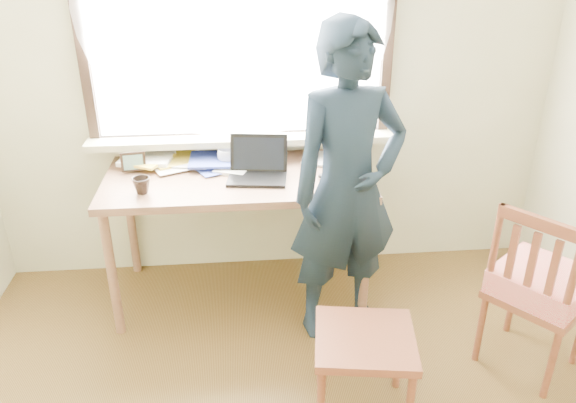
{
  "coord_description": "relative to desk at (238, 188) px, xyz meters",
  "views": [
    {
      "loc": [
        -0.23,
        -1.35,
        2.07
      ],
      "look_at": [
        -0.01,
        0.95,
        0.96
      ],
      "focal_mm": 35.0,
      "sensor_mm": 36.0,
      "label": 1
    }
  ],
  "objects": [
    {
      "name": "work_chair",
      "position": [
        0.54,
        -1.04,
        -0.35
      ],
      "size": [
        0.5,
        0.48,
        0.45
      ],
      "color": "brown",
      "rests_on": "ground"
    },
    {
      "name": "side_chair",
      "position": [
        1.47,
        -0.79,
        -0.24
      ],
      "size": [
        0.59,
        0.59,
        0.93
      ],
      "color": "brown",
      "rests_on": "ground"
    },
    {
      "name": "desk_clutter",
      "position": [
        -0.29,
        0.19,
        0.11
      ],
      "size": [
        0.71,
        0.52,
        0.04
      ],
      "color": "#2F3F99",
      "rests_on": "desk"
    },
    {
      "name": "laptop",
      "position": [
        0.12,
        -0.03,
        0.14
      ],
      "size": [
        0.36,
        0.31,
        0.22
      ],
      "color": "black",
      "rests_on": "desk"
    },
    {
      "name": "room_shell",
      "position": [
        0.22,
        -1.43,
        0.91
      ],
      "size": [
        3.52,
        4.02,
        2.61
      ],
      "color": "beige",
      "rests_on": "ground"
    },
    {
      "name": "picture_frame",
      "position": [
        -0.6,
        0.1,
        0.14
      ],
      "size": [
        0.14,
        0.04,
        0.11
      ],
      "color": "black",
      "rests_on": "desk"
    },
    {
      "name": "person",
      "position": [
        0.57,
        -0.36,
        0.14
      ],
      "size": [
        0.72,
        0.56,
        1.73
      ],
      "primitive_type": "imported",
      "rotation": [
        0.0,
        0.0,
        0.25
      ],
      "color": "black",
      "rests_on": "ground"
    },
    {
      "name": "desk",
      "position": [
        0.0,
        0.0,
        0.0
      ],
      "size": [
        1.51,
        0.76,
        0.81
      ],
      "color": "brown",
      "rests_on": "ground"
    },
    {
      "name": "mouse",
      "position": [
        0.49,
        -0.1,
        0.1
      ],
      "size": [
        0.08,
        0.06,
        0.03
      ],
      "primitive_type": "ellipsoid",
      "color": "black",
      "rests_on": "desk"
    },
    {
      "name": "mug_dark",
      "position": [
        -0.51,
        -0.2,
        0.13
      ],
      "size": [
        0.13,
        0.13,
        0.09
      ],
      "primitive_type": "imported",
      "rotation": [
        0.0,
        0.0,
        -0.69
      ],
      "color": "black",
      "rests_on": "desk"
    },
    {
      "name": "mug_white",
      "position": [
        -0.05,
        0.16,
        0.13
      ],
      "size": [
        0.14,
        0.14,
        0.1
      ],
      "primitive_type": "imported",
      "rotation": [
        0.0,
        0.0,
        0.11
      ],
      "color": "white",
      "rests_on": "desk"
    },
    {
      "name": "book_b",
      "position": [
        0.43,
        0.22,
        0.09
      ],
      "size": [
        0.25,
        0.28,
        0.02
      ],
      "primitive_type": "imported",
      "rotation": [
        0.0,
        0.0,
        -0.45
      ],
      "color": "white",
      "rests_on": "desk"
    },
    {
      "name": "book_a",
      "position": [
        -0.36,
        0.23,
        0.1
      ],
      "size": [
        0.25,
        0.31,
        0.03
      ],
      "primitive_type": "imported",
      "rotation": [
        0.0,
        0.0,
        -0.17
      ],
      "color": "white",
      "rests_on": "desk"
    }
  ]
}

